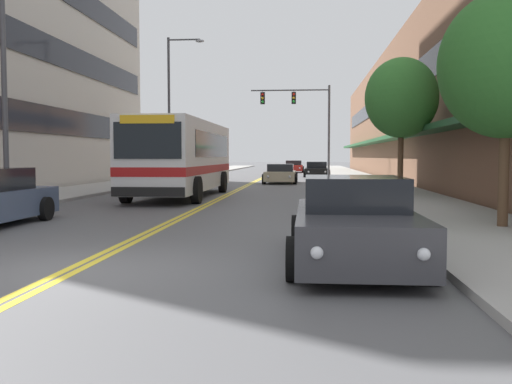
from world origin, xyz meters
name	(u,v)px	position (x,y,z in m)	size (l,w,h in m)	color
ground_plane	(262,178)	(0.00, 37.00, 0.00)	(240.00, 240.00, 0.00)	#565659
sidewalk_left	(172,177)	(-7.34, 37.00, 0.06)	(3.67, 106.00, 0.13)	#9E9B96
sidewalk_right	(356,177)	(7.34, 37.00, 0.06)	(3.67, 106.00, 0.13)	#9E9B96
centre_line	(262,178)	(0.00, 37.00, 0.00)	(0.34, 106.00, 0.01)	yellow
storefront_row_right	(436,115)	(13.40, 37.00, 4.91)	(9.10, 68.00, 9.83)	brown
city_bus	(183,155)	(-1.78, 15.87, 1.78)	(2.92, 10.65, 3.15)	silver
car_white_parked_left_mid	(182,175)	(-4.35, 27.26, 0.56)	(2.04, 4.91, 1.18)	white
car_dark_grey_parked_right_foreground	(354,224)	(4.29, 1.06, 0.64)	(2.08, 4.70, 1.39)	#38383D
car_black_parked_right_mid	(317,170)	(4.33, 40.10, 0.58)	(2.18, 4.34, 1.26)	black
car_beige_moving_lead	(280,174)	(1.84, 28.30, 0.57)	(2.14, 4.38, 1.23)	#BCAD89
car_red_moving_second	(294,167)	(2.11, 52.98, 0.60)	(2.17, 4.49, 1.27)	maroon
traffic_signal_mast	(303,113)	(3.22, 36.35, 5.10)	(6.13, 0.38, 7.18)	#47474C
street_lamp_left_near	(13,31)	(-4.99, 7.91, 5.36)	(2.47, 0.28, 9.13)	#47474C
street_lamp_left_far	(173,98)	(-5.01, 27.94, 5.42)	(2.39, 0.28, 9.26)	#47474C
street_tree_right_near	(507,65)	(7.99, 5.24, 3.77)	(3.02, 3.02, 5.31)	brown
street_tree_right_mid	(401,98)	(7.49, 16.56, 4.18)	(3.07, 3.07, 5.75)	brown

